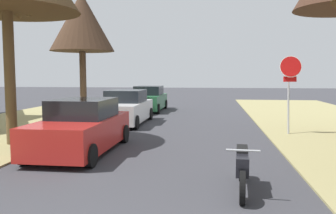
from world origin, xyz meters
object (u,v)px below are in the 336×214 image
object	(u,v)px
stop_sign_far	(290,78)
street_tree_left_mid_b	(82,23)
parked_motorcycle	(242,167)
parked_sedan_green	(148,99)
parked_sedan_red	(82,128)
parked_sedan_white	(125,108)

from	to	relation	value
stop_sign_far	street_tree_left_mid_b	xyz separation A→B (m)	(-9.97, 4.95, 2.93)
parked_motorcycle	parked_sedan_green	bearing A→B (deg)	107.06
parked_sedan_red	parked_motorcycle	bearing A→B (deg)	-34.31
parked_sedan_red	parked_sedan_green	distance (m)	12.21
parked_sedan_red	parked_sedan_white	bearing A→B (deg)	91.97
parked_motorcycle	street_tree_left_mid_b	bearing A→B (deg)	123.03
stop_sign_far	parked_motorcycle	xyz separation A→B (m)	(-2.28, -6.88, -1.70)
street_tree_left_mid_b	parked_sedan_white	bearing A→B (deg)	-41.06
stop_sign_far	parked_sedan_red	distance (m)	7.88
street_tree_left_mid_b	parked_sedan_red	distance (m)	10.35
stop_sign_far	parked_sedan_green	size ratio (longest dim) A/B	0.67
parked_sedan_white	parked_sedan_green	size ratio (longest dim) A/B	1.00
parked_sedan_green	stop_sign_far	bearing A→B (deg)	-50.24
street_tree_left_mid_b	stop_sign_far	bearing A→B (deg)	-26.39
parked_sedan_green	street_tree_left_mid_b	bearing A→B (deg)	-131.44
stop_sign_far	parked_sedan_green	xyz separation A→B (m)	(-6.95, 8.36, -1.45)
parked_sedan_red	parked_motorcycle	xyz separation A→B (m)	(4.45, -3.03, -0.24)
stop_sign_far	parked_motorcycle	size ratio (longest dim) A/B	1.44
stop_sign_far	parked_sedan_white	world-z (taller)	stop_sign_far
parked_sedan_red	parked_sedan_green	world-z (taller)	same
stop_sign_far	parked_sedan_white	xyz separation A→B (m)	(-6.94, 2.31, -1.45)
parked_sedan_white	parked_motorcycle	size ratio (longest dim) A/B	2.15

